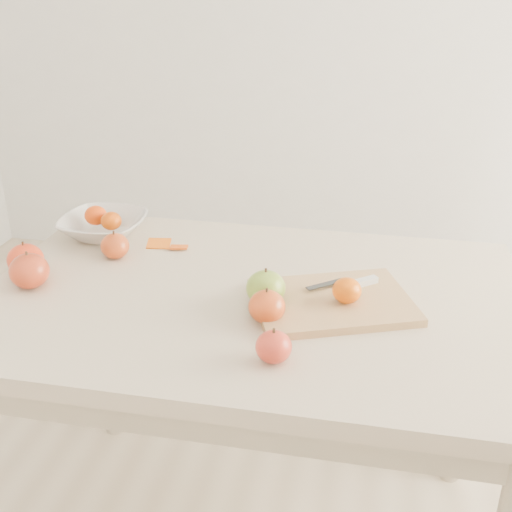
# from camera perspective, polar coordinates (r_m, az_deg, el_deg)

# --- Properties ---
(table) EXTENTS (1.20, 0.80, 0.75)m
(table) POSITION_cam_1_polar(r_m,az_deg,el_deg) (1.48, -0.38, -6.73)
(table) COLOR beige
(table) RESTS_ON ground
(cutting_board) EXTENTS (0.40, 0.35, 0.02)m
(cutting_board) POSITION_cam_1_polar(r_m,az_deg,el_deg) (1.39, 6.79, -4.07)
(cutting_board) COLOR tan
(cutting_board) RESTS_ON table
(board_tangerine) EXTENTS (0.06, 0.06, 0.05)m
(board_tangerine) POSITION_cam_1_polar(r_m,az_deg,el_deg) (1.36, 8.08, -3.05)
(board_tangerine) COLOR #C75D07
(board_tangerine) RESTS_ON cutting_board
(fruit_bowl) EXTENTS (0.22, 0.22, 0.05)m
(fruit_bowl) POSITION_cam_1_polar(r_m,az_deg,el_deg) (1.77, -13.38, 2.60)
(fruit_bowl) COLOR silver
(fruit_bowl) RESTS_ON table
(bowl_tangerine_near) EXTENTS (0.06, 0.06, 0.05)m
(bowl_tangerine_near) POSITION_cam_1_polar(r_m,az_deg,el_deg) (1.78, -14.06, 3.53)
(bowl_tangerine_near) COLOR #DF3C07
(bowl_tangerine_near) RESTS_ON fruit_bowl
(bowl_tangerine_far) EXTENTS (0.05, 0.05, 0.05)m
(bowl_tangerine_far) POSITION_cam_1_polar(r_m,az_deg,el_deg) (1.74, -12.75, 3.07)
(bowl_tangerine_far) COLOR #DF4607
(bowl_tangerine_far) RESTS_ON fruit_bowl
(orange_peel_a) EXTENTS (0.07, 0.05, 0.01)m
(orange_peel_a) POSITION_cam_1_polar(r_m,az_deg,el_deg) (1.69, -8.63, 0.96)
(orange_peel_a) COLOR orange
(orange_peel_a) RESTS_ON table
(orange_peel_b) EXTENTS (0.05, 0.04, 0.01)m
(orange_peel_b) POSITION_cam_1_polar(r_m,az_deg,el_deg) (1.67, -6.86, 0.72)
(orange_peel_b) COLOR #DC520F
(orange_peel_b) RESTS_ON table
(paring_knife) EXTENTS (0.16, 0.09, 0.01)m
(paring_knife) POSITION_cam_1_polar(r_m,az_deg,el_deg) (1.45, 8.91, -2.35)
(paring_knife) COLOR silver
(paring_knife) RESTS_ON cutting_board
(apple_green) EXTENTS (0.09, 0.09, 0.08)m
(apple_green) POSITION_cam_1_polar(r_m,az_deg,el_deg) (1.38, 0.87, -2.86)
(apple_green) COLOR #5A8622
(apple_green) RESTS_ON table
(apple_red_c) EXTENTS (0.08, 0.08, 0.07)m
(apple_red_c) POSITION_cam_1_polar(r_m,az_deg,el_deg) (1.31, 0.97, -4.53)
(apple_red_c) COLOR #98150A
(apple_red_c) RESTS_ON table
(apple_red_e) EXTENTS (0.07, 0.07, 0.06)m
(apple_red_e) POSITION_cam_1_polar(r_m,az_deg,el_deg) (1.19, 1.58, -8.07)
(apple_red_e) COLOR #A61013
(apple_red_e) RESTS_ON table
(apple_red_a) EXTENTS (0.07, 0.07, 0.06)m
(apple_red_a) POSITION_cam_1_polar(r_m,az_deg,el_deg) (1.63, -12.43, 0.88)
(apple_red_a) COLOR maroon
(apple_red_a) RESTS_ON table
(apple_red_b) EXTENTS (0.09, 0.09, 0.08)m
(apple_red_b) POSITION_cam_1_polar(r_m,az_deg,el_deg) (1.53, -19.51, -1.26)
(apple_red_b) COLOR #9B0E09
(apple_red_b) RESTS_ON table
(apple_red_d) EXTENTS (0.08, 0.08, 0.08)m
(apple_red_d) POSITION_cam_1_polar(r_m,az_deg,el_deg) (1.60, -19.80, -0.32)
(apple_red_d) COLOR #9F1810
(apple_red_d) RESTS_ON table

